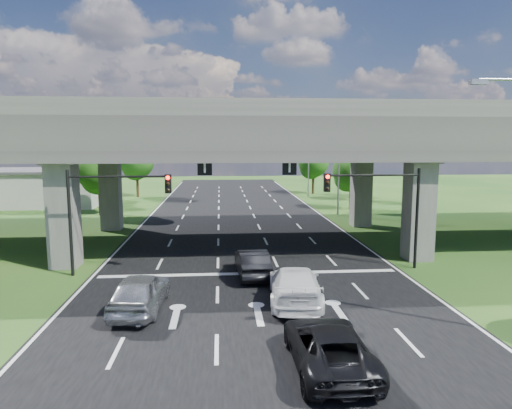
{
  "coord_description": "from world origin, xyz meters",
  "views": [
    {
      "loc": [
        -1.61,
        -21.81,
        7.5
      ],
      "look_at": [
        0.75,
        8.08,
        3.4
      ],
      "focal_mm": 32.0,
      "sensor_mm": 36.0,
      "label": 1
    }
  ],
  "objects": [
    {
      "name": "warehouse",
      "position": [
        -26.0,
        35.0,
        2.0
      ],
      "size": [
        20.0,
        10.0,
        4.0
      ],
      "primitive_type": "cube",
      "color": "#9E9E99",
      "rests_on": "ground"
    },
    {
      "name": "tree_right_near",
      "position": [
        13.05,
        28.0,
        4.5
      ],
      "size": [
        4.2,
        4.2,
        7.28
      ],
      "color": "black",
      "rests_on": "ground"
    },
    {
      "name": "streetlight_far",
      "position": [
        10.1,
        24.0,
        5.85
      ],
      "size": [
        3.38,
        0.25,
        10.0
      ],
      "color": "gray",
      "rests_on": "ground"
    },
    {
      "name": "tree_left_near",
      "position": [
        -13.95,
        26.0,
        4.82
      ],
      "size": [
        4.5,
        4.5,
        7.8
      ],
      "color": "black",
      "rests_on": "ground"
    },
    {
      "name": "car_silver",
      "position": [
        -5.22,
        -1.88,
        0.88
      ],
      "size": [
        2.38,
        5.14,
        1.7
      ],
      "primitive_type": "imported",
      "rotation": [
        0.0,
        0.0,
        3.07
      ],
      "color": "#A3A5AA",
      "rests_on": "road"
    },
    {
      "name": "streetlight_beyond",
      "position": [
        10.1,
        40.0,
        5.85
      ],
      "size": [
        3.38,
        0.25,
        10.0
      ],
      "color": "gray",
      "rests_on": "ground"
    },
    {
      "name": "tree_right_far",
      "position": [
        12.05,
        44.0,
        4.82
      ],
      "size": [
        4.5,
        4.5,
        7.8
      ],
      "color": "black",
      "rests_on": "ground"
    },
    {
      "name": "tree_left_far",
      "position": [
        -12.95,
        42.0,
        5.14
      ],
      "size": [
        4.8,
        4.8,
        8.32
      ],
      "color": "black",
      "rests_on": "ground"
    },
    {
      "name": "ground",
      "position": [
        0.0,
        0.0,
        0.0
      ],
      "size": [
        160.0,
        160.0,
        0.0
      ],
      "primitive_type": "plane",
      "color": "#1C4416",
      "rests_on": "ground"
    },
    {
      "name": "overpass",
      "position": [
        0.0,
        12.0,
        7.92
      ],
      "size": [
        80.0,
        15.0,
        10.0
      ],
      "color": "#34312F",
      "rests_on": "ground"
    },
    {
      "name": "tree_right_mid",
      "position": [
        16.05,
        36.0,
        4.17
      ],
      "size": [
        3.91,
        3.9,
        6.76
      ],
      "color": "black",
      "rests_on": "ground"
    },
    {
      "name": "car_white",
      "position": [
        1.83,
        -1.39,
        0.87
      ],
      "size": [
        2.93,
        5.98,
        1.67
      ],
      "primitive_type": "imported",
      "rotation": [
        0.0,
        0.0,
        3.04
      ],
      "color": "silver",
      "rests_on": "road"
    },
    {
      "name": "road",
      "position": [
        0.0,
        10.0,
        0.01
      ],
      "size": [
        18.0,
        120.0,
        0.03
      ],
      "primitive_type": "cube",
      "color": "black",
      "rests_on": "ground"
    },
    {
      "name": "tree_left_mid",
      "position": [
        -16.95,
        34.0,
        4.17
      ],
      "size": [
        3.91,
        3.9,
        6.76
      ],
      "color": "black",
      "rests_on": "ground"
    },
    {
      "name": "signal_left",
      "position": [
        -7.82,
        3.94,
        4.19
      ],
      "size": [
        5.76,
        0.54,
        6.0
      ],
      "color": "black",
      "rests_on": "ground"
    },
    {
      "name": "car_dark",
      "position": [
        0.14,
        3.0,
        0.79
      ],
      "size": [
        1.88,
        4.72,
        1.53
      ],
      "primitive_type": "imported",
      "rotation": [
        0.0,
        0.0,
        3.2
      ],
      "color": "black",
      "rests_on": "road"
    },
    {
      "name": "signal_right",
      "position": [
        7.82,
        3.94,
        4.19
      ],
      "size": [
        5.76,
        0.54,
        6.0
      ],
      "color": "black",
      "rests_on": "ground"
    },
    {
      "name": "car_trailing",
      "position": [
        1.93,
        -7.67,
        0.77
      ],
      "size": [
        2.47,
        5.32,
        1.48
      ],
      "primitive_type": "imported",
      "rotation": [
        0.0,
        0.0,
        3.15
      ],
      "color": "black",
      "rests_on": "road"
    }
  ]
}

